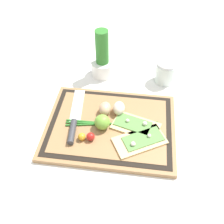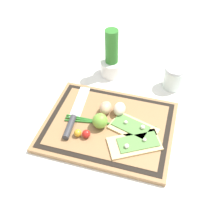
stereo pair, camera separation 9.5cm
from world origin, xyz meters
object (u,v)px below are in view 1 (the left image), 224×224
egg_brown (105,109)px  lime (102,122)px  knife (74,123)px  cherry_tomato_red (91,137)px  pizza_slice_far (135,125)px  sauce_jar (165,73)px  pizza_slice_near (140,140)px  egg_pink (119,108)px  cherry_tomato_yellow (82,137)px  herb_pot (102,60)px

egg_brown → lime: 0.07m
knife → lime: (0.10, 0.00, 0.02)m
egg_brown → cherry_tomato_red: (-0.03, -0.13, -0.01)m
pizza_slice_far → knife: pizza_slice_far is taller
pizza_slice_far → egg_brown: egg_brown is taller
egg_brown → cherry_tomato_red: egg_brown is taller
lime → sauce_jar: 0.38m
pizza_slice_near → lime: bearing=161.7°
sauce_jar → cherry_tomato_red: bearing=-124.5°
pizza_slice_far → egg_brown: size_ratio=3.20×
egg_pink → cherry_tomato_yellow: egg_pink is taller
egg_pink → lime: 0.09m
knife → pizza_slice_near: bearing=-10.3°
pizza_slice_far → knife: bearing=-174.1°
lime → knife: bearing=-178.9°
pizza_slice_near → cherry_tomato_yellow: bearing=-175.4°
herb_pot → lime: bearing=-81.5°
pizza_slice_far → lime: (-0.12, -0.02, 0.02)m
pizza_slice_far → herb_pot: size_ratio=0.86×
pizza_slice_near → knife: pizza_slice_near is taller
egg_brown → lime: size_ratio=1.04×
lime → cherry_tomato_yellow: bearing=-134.9°
cherry_tomato_red → sauce_jar: bearing=55.5°
knife → cherry_tomato_yellow: 0.07m
pizza_slice_near → sauce_jar: bearing=76.5°
egg_pink → herb_pot: bearing=112.0°
pizza_slice_far → egg_brown: (-0.12, 0.05, 0.02)m
cherry_tomato_yellow → sauce_jar: (0.28, 0.37, 0.01)m
sauce_jar → pizza_slice_far: bearing=-110.2°
pizza_slice_near → pizza_slice_far: size_ratio=1.07×
pizza_slice_far → cherry_tomato_red: size_ratio=6.30×
egg_pink → pizza_slice_far: bearing=-42.1°
pizza_slice_near → egg_brown: (-0.14, 0.12, 0.02)m
lime → cherry_tomato_red: (-0.03, -0.06, -0.01)m
cherry_tomato_yellow → sauce_jar: size_ratio=0.27×
egg_brown → herb_pot: bearing=100.7°
pizza_slice_far → knife: (-0.22, -0.02, 0.00)m
pizza_slice_far → knife: size_ratio=0.67×
pizza_slice_near → sauce_jar: (0.08, 0.35, 0.02)m
egg_brown → herb_pot: 0.26m
egg_pink → sauce_jar: 0.29m
knife → egg_pink: (0.15, 0.08, 0.01)m
cherry_tomato_yellow → lime: bearing=45.1°
pizza_slice_far → sauce_jar: 0.31m
egg_brown → cherry_tomato_yellow: size_ratio=2.19×
pizza_slice_near → herb_pot: bearing=116.7°
knife → sauce_jar: bearing=43.9°
pizza_slice_near → egg_pink: 0.15m
cherry_tomato_red → sauce_jar: size_ratio=0.30×
pizza_slice_far → cherry_tomato_red: 0.17m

